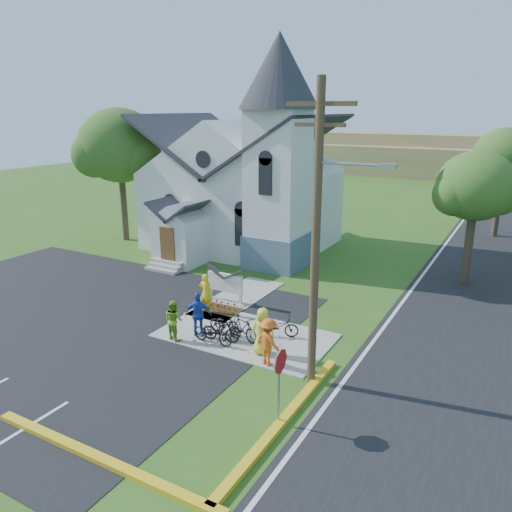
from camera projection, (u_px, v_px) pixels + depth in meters
The scene contains 23 objects.
ground at pixel (209, 333), 20.96m from camera, with size 120.00×120.00×0.00m, color #345919.
parking_lot at pixel (56, 317), 22.56m from camera, with size 20.00×16.00×0.02m, color black.
road at pixel (499, 271), 28.82m from camera, with size 8.00×90.00×0.02m, color black.
sidewalk at pixel (245, 335), 20.67m from camera, with size 7.00×4.00×0.05m, color gray.
church at pixel (246, 169), 32.47m from camera, with size 12.35×12.00×13.00m.
church_sign at pixel (225, 283), 23.91m from camera, with size 2.20×0.40×1.70m.
flower_bed at pixel (215, 308), 23.44m from camera, with size 2.60×1.10×0.07m, color #321E0D.
utility_pole at pixel (318, 230), 15.66m from camera, with size 3.45×0.28×10.00m.
stop_sign at pixel (280, 371), 14.40m from camera, with size 0.11×0.76×2.48m.
tree_lot_corner at pixel (119, 146), 34.00m from camera, with size 5.60×5.60×9.15m.
tree_road_near at pixel (476, 187), 25.54m from camera, with size 4.00×4.00×7.05m.
tree_road_mid at pixel (505, 157), 35.18m from camera, with size 4.40×4.40×7.80m.
distant_hills at pixel (471, 162), 65.89m from camera, with size 61.00×10.00×5.60m.
cyclist_0 at pixel (206, 293), 22.75m from camera, with size 0.67×0.44×1.84m, color yellow.
bike_0 at pixel (213, 332), 19.80m from camera, with size 0.63×1.81×0.95m, color black.
cyclist_1 at pixel (174, 320), 20.10m from camera, with size 0.81×0.63×1.66m, color #70AF20.
bike_1 at pixel (221, 330), 19.97m from camera, with size 0.45×1.58×0.95m, color black.
cyclist_2 at pixel (199, 314), 20.37m from camera, with size 1.09×0.46×1.87m, color blue.
bike_2 at pixel (225, 325), 20.55m from camera, with size 0.59×1.70×0.89m, color black.
cyclist_3 at pixel (268, 342), 18.06m from camera, with size 1.16×0.66×1.79m, color #E35A19.
bike_3 at pixel (242, 328), 20.12m from camera, with size 0.48×1.69×1.02m, color black.
cyclist_4 at pixel (263, 331), 18.85m from camera, with size 0.90×0.59×1.85m, color yellow.
bike_4 at pixel (278, 326), 20.40m from camera, with size 0.60×1.72×0.91m, color black.
Camera 1 is at (11.10, -15.75, 9.08)m, focal length 35.00 mm.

